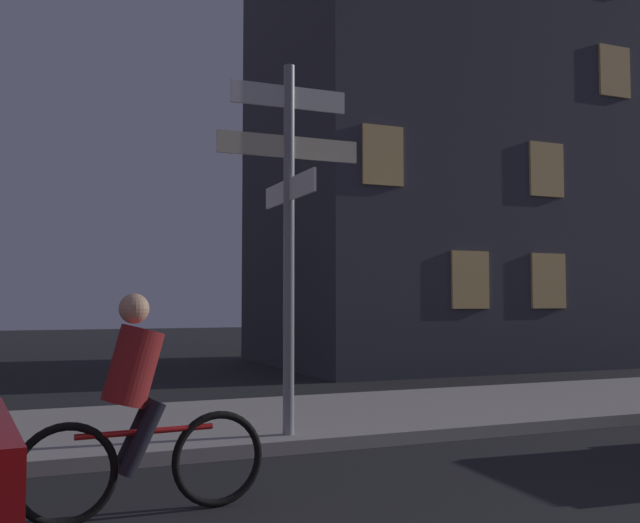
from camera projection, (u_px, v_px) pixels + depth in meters
The scene contains 4 objects.
sidewalk_kerb at pixel (156, 429), 8.39m from camera, with size 40.00×3.29×0.14m, color #9E9991.
signpost at pixel (289, 211), 7.78m from camera, with size 1.61×1.50×3.99m.
cyclist at pixel (139, 413), 5.20m from camera, with size 1.82×0.36×1.61m.
building_right_block at pixel (429, 113), 18.58m from camera, with size 8.11×6.48×12.82m.
Camera 1 is at (-1.48, -1.92, 1.55)m, focal length 40.47 mm.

